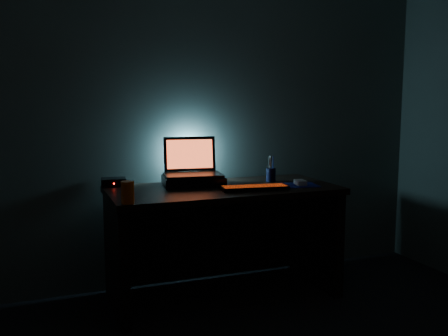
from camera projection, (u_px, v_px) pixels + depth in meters
name	position (u px, v px, depth m)	size (l,w,h in m)	color
room	(389.00, 120.00, 1.72)	(3.50, 4.00, 2.50)	black
desk	(220.00, 223.00, 3.37)	(1.50, 0.70, 0.75)	black
riser	(193.00, 181.00, 3.37)	(0.40, 0.30, 0.06)	black
laptop	(192.00, 166.00, 3.40)	(0.41, 0.33, 0.26)	black
keyboard	(254.00, 188.00, 3.19)	(0.45, 0.19, 0.03)	black
mousepad	(300.00, 185.00, 3.36)	(0.22, 0.20, 0.00)	navy
mouse	(300.00, 182.00, 3.36)	(0.06, 0.10, 0.03)	#99989E
pen_cup	(271.00, 175.00, 3.51)	(0.07, 0.07, 0.09)	black
juice_glass	(128.00, 192.00, 2.76)	(0.07, 0.07, 0.12)	#FA5B0D
router	(114.00, 182.00, 3.33)	(0.17, 0.14, 0.05)	black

